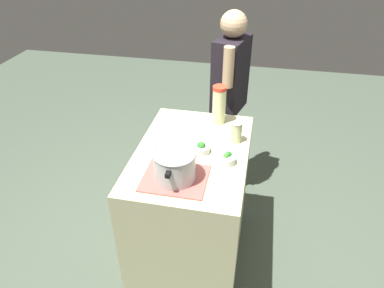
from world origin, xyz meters
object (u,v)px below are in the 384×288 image
Objects in this scene: cooking_pot at (175,165)px; person_cook at (229,101)px; broccoli_bowl_center at (201,148)px; lemonade_pitcher at (219,105)px; mason_jar at (236,132)px; broccoli_bowl_front at (226,159)px.

cooking_pot is 0.19× the size of person_cook.
cooking_pot reaches higher than broccoli_bowl_center.
lemonade_pitcher is at bearing -12.15° from cooking_pot.
cooking_pot is 2.25× the size of mason_jar.
cooking_pot is 0.31m from broccoli_bowl_center.
person_cook is (1.15, -0.17, -0.16)m from cooking_pot.
mason_jar is 1.23× the size of broccoli_bowl_front.
person_cook is (0.70, 0.12, -0.13)m from mason_jar.
mason_jar is at bearing -147.07° from lemonade_pitcher.
broccoli_bowl_center is at bearing 172.06° from lemonade_pitcher.
person_cook reaches higher than mason_jar.
cooking_pot is 0.34m from broccoli_bowl_front.
mason_jar is 0.26m from broccoli_bowl_center.
person_cook is at bearing -8.36° from cooking_pot.
lemonade_pitcher reaches higher than broccoli_bowl_center.
broccoli_bowl_center is 0.07× the size of person_cook.
lemonade_pitcher is 2.39× the size of broccoli_bowl_center.
lemonade_pitcher is 0.51m from person_cook.
broccoli_bowl_front is 0.94m from person_cook.
broccoli_bowl_front is at bearing -166.24° from lemonade_pitcher.
broccoli_bowl_center is at bearing 65.03° from broccoli_bowl_front.
cooking_pot is at bearing 162.43° from broccoli_bowl_center.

